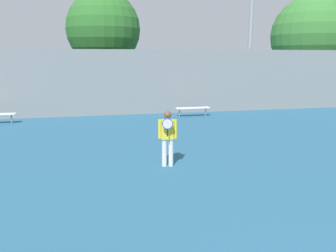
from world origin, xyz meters
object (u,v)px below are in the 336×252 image
object	(u,v)px
bench_adjacent_court	(193,108)
light_pole_near_left	(252,2)
tennis_player	(168,135)
tree_green_broad	(311,36)
tree_dark_dense	(103,29)

from	to	relation	value
bench_adjacent_court	light_pole_near_left	bearing A→B (deg)	22.30
tennis_player	bench_adjacent_court	bearing A→B (deg)	81.31
tennis_player	tree_green_broad	size ratio (longest dim) A/B	0.21
tennis_player	light_pole_near_left	distance (m)	12.68
bench_adjacent_court	tree_dark_dense	world-z (taller)	tree_dark_dense
bench_adjacent_court	tree_green_broad	xyz separation A→B (m)	(11.29, 6.62, 4.29)
tennis_player	light_pole_near_left	bearing A→B (deg)	66.00
tree_dark_dense	tennis_player	bearing A→B (deg)	-83.77
bench_adjacent_court	tree_green_broad	size ratio (longest dim) A/B	0.24
tree_green_broad	tree_dark_dense	xyz separation A→B (m)	(-15.74, -0.65, 0.18)
tennis_player	tree_dark_dense	distance (m)	14.32
tree_dark_dense	light_pole_near_left	bearing A→B (deg)	-27.78
light_pole_near_left	tree_dark_dense	xyz separation A→B (m)	(-8.32, 4.38, -1.28)
bench_adjacent_court	tennis_player	bearing A→B (deg)	-111.00
bench_adjacent_court	light_pole_near_left	size ratio (longest dim) A/B	0.18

